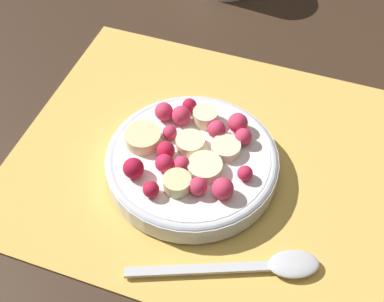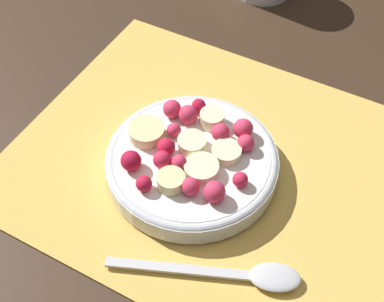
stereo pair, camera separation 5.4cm
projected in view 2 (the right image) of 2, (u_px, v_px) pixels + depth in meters
The scene contains 4 objects.
ground_plane at pixel (238, 175), 0.56m from camera, with size 3.00×3.00×0.00m, color #382619.
placemat at pixel (238, 173), 0.56m from camera, with size 0.48×0.34×0.01m.
fruit_bowl at pixel (192, 160), 0.55m from camera, with size 0.18×0.18×0.05m.
spoon at pixel (245, 275), 0.48m from camera, with size 0.17×0.09×0.01m.
Camera 2 is at (0.12, -0.32, 0.45)m, focal length 50.00 mm.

